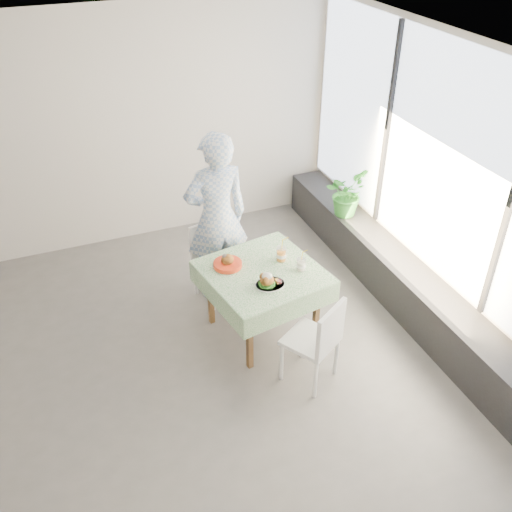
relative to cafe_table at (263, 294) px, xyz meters
name	(u,v)px	position (x,y,z in m)	size (l,w,h in m)	color
floor	(146,376)	(-1.25, -0.19, -0.46)	(6.00, 6.00, 0.00)	#595654
ceiling	(100,72)	(-1.25, -0.19, 2.34)	(6.00, 6.00, 0.00)	white
wall_back	(83,137)	(-1.25, 2.31, 0.94)	(6.00, 0.02, 2.80)	silver
wall_right	(440,186)	(1.75, -0.19, 0.94)	(0.02, 5.00, 2.80)	silver
window_pane	(442,162)	(1.72, -0.19, 1.19)	(0.01, 4.80, 2.18)	#D1E0F9
window_ledge	(405,286)	(1.55, -0.19, -0.21)	(0.40, 4.80, 0.50)	black
cafe_table	(263,294)	(0.00, 0.00, 0.00)	(1.20, 1.20, 0.74)	brown
chair_far	(217,276)	(-0.24, 0.72, -0.20)	(0.49, 0.49, 0.86)	white
chair_near	(311,355)	(0.16, -0.77, -0.19)	(0.58, 0.58, 0.89)	white
diner	(217,218)	(-0.19, 0.80, 0.47)	(0.68, 0.45, 1.87)	#87A7D8
main_dish	(269,282)	(-0.04, -0.24, 0.33)	(0.28, 0.28, 0.14)	white
juice_cup_orange	(281,255)	(0.23, 0.09, 0.35)	(0.10, 0.10, 0.29)	white
juice_cup_lemonade	(301,265)	(0.34, -0.12, 0.34)	(0.09, 0.09, 0.25)	white
second_dish	(228,263)	(-0.29, 0.19, 0.32)	(0.28, 0.28, 0.13)	red
potted_plant	(346,193)	(1.48, 1.04, 0.31)	(0.49, 0.43, 0.55)	#296F25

